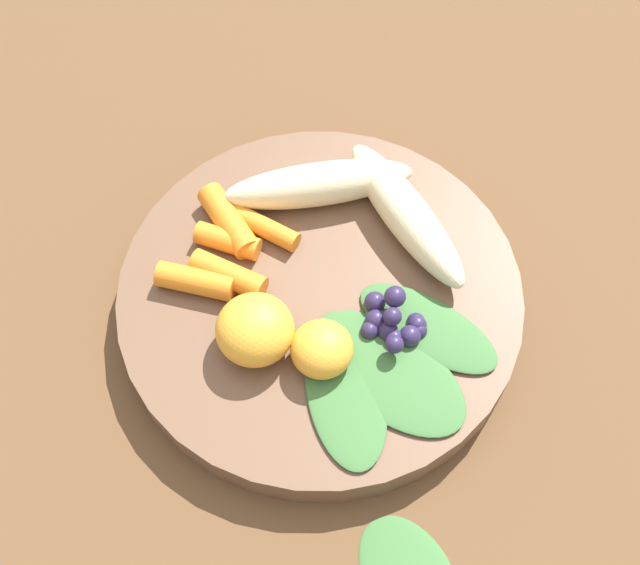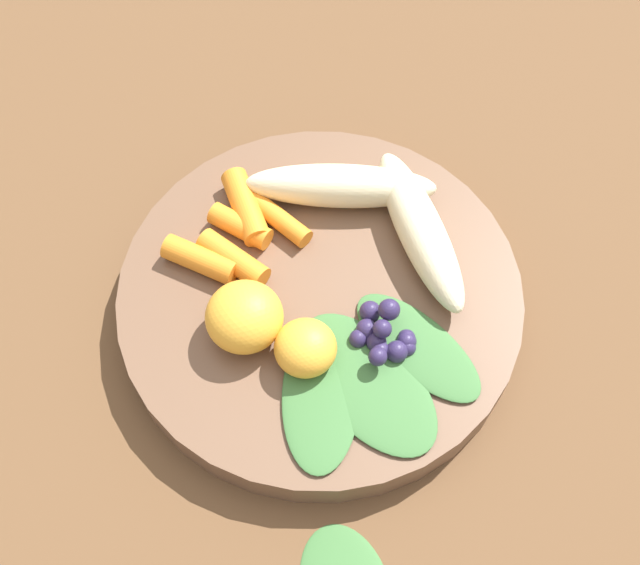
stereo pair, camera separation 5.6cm
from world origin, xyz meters
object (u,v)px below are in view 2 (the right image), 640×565
banana_peeled_left (341,186)px  orange_segment_near (305,348)px  banana_peeled_right (420,229)px  bowl (320,299)px

banana_peeled_left → orange_segment_near: (0.13, 0.02, -0.00)m
banana_peeled_left → banana_peeled_right: same height
bowl → banana_peeled_left: size_ratio=2.04×
banana_peeled_left → banana_peeled_right: bearing=148.0°
banana_peeled_left → orange_segment_near: same height
bowl → banana_peeled_right: banana_peeled_right is taller
banana_peeled_right → orange_segment_near: (0.11, -0.05, -0.00)m
banana_peeled_right → orange_segment_near: bearing=120.4°
bowl → orange_segment_near: (0.05, 0.01, 0.03)m
bowl → banana_peeled_right: bearing=137.0°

